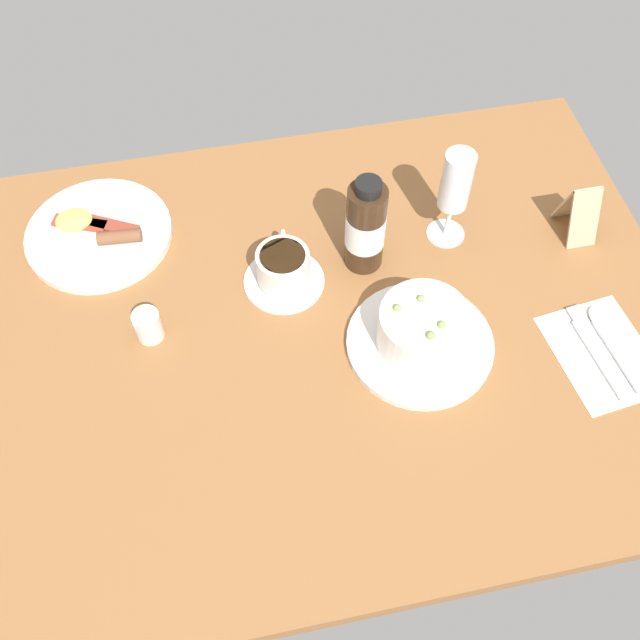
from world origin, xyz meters
The scene contains 9 objects.
ground_plane centered at (0.00, 0.00, -1.50)cm, with size 110.00×84.00×3.00cm, color brown.
porridge_bowl centered at (12.60, -6.41, 3.77)cm, with size 21.93×21.93×8.91cm.
cutlery_setting centered at (38.93, -12.79, 0.25)cm, with size 15.74×19.30×0.90cm.
coffee_cup centered at (-5.09, 9.53, 3.19)cm, with size 12.80×13.30×6.71cm.
creamer_jug centered at (-26.57, 3.61, 2.70)cm, with size 4.81×4.16×5.72cm.
wine_glass centered at (22.82, 13.85, 11.31)cm, with size 6.28×6.28×17.48cm.
sauce_bottle_brown centered at (8.15, 11.21, 8.13)cm, with size 6.20×6.20×17.69cm.
breakfast_plate centered at (-33.43, 24.86, 0.92)cm, with size 23.88×23.88×3.70cm.
menu_card centered at (43.66, 10.38, 4.86)cm, with size 4.85×7.53×9.86cm.
Camera 1 is at (-14.00, -61.76, 95.37)cm, focal length 42.26 mm.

